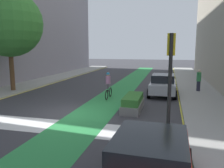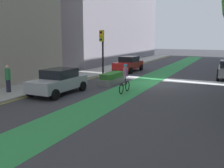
% 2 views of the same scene
% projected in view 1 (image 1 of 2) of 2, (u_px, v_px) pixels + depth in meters
% --- Properties ---
extents(ground_plane, '(120.00, 120.00, 0.00)m').
position_uv_depth(ground_plane, '(68.00, 114.00, 12.20)').
color(ground_plane, '#38383D').
extents(bike_lane_paint, '(2.40, 60.00, 0.01)m').
position_uv_depth(bike_lane_paint, '(90.00, 115.00, 11.88)').
color(bike_lane_paint, '#2D8C47').
rests_on(bike_lane_paint, ground_plane).
extents(crosswalk_band, '(12.00, 1.80, 0.01)m').
position_uv_depth(crosswalk_band, '(49.00, 126.00, 10.28)').
color(crosswalk_band, silver).
rests_on(crosswalk_band, ground_plane).
extents(sidewalk_right, '(3.00, 60.00, 0.15)m').
position_uv_depth(sidewalk_right, '(218.00, 124.00, 10.38)').
color(sidewalk_right, '#9E9E99').
rests_on(sidewalk_right, ground_plane).
extents(curb_stripe_right, '(0.16, 60.00, 0.01)m').
position_uv_depth(curb_stripe_right, '(184.00, 122.00, 10.75)').
color(curb_stripe_right, yellow).
rests_on(curb_stripe_right, ground_plane).
extents(traffic_signal_near_right, '(0.35, 0.52, 4.13)m').
position_uv_depth(traffic_signal_near_right, '(171.00, 62.00, 9.85)').
color(traffic_signal_near_right, black).
rests_on(traffic_signal_near_right, ground_plane).
extents(car_red_right_near, '(2.12, 4.25, 1.57)m').
position_uv_depth(car_red_right_near, '(150.00, 165.00, 5.27)').
color(car_red_right_near, '#A51919').
rests_on(car_red_right_near, ground_plane).
extents(car_silver_right_far, '(2.06, 4.22, 1.57)m').
position_uv_depth(car_silver_right_far, '(163.00, 84.00, 16.97)').
color(car_silver_right_far, '#B2B7BF').
rests_on(car_silver_right_far, ground_plane).
extents(cyclist_in_lane, '(0.32, 1.73, 1.86)m').
position_uv_depth(cyclist_in_lane, '(108.00, 85.00, 15.73)').
color(cyclist_in_lane, black).
rests_on(cyclist_in_lane, ground_plane).
extents(pedestrian_sidewalk_right_a, '(0.34, 0.34, 1.70)m').
position_uv_depth(pedestrian_sidewalk_right_a, '(199.00, 80.00, 17.73)').
color(pedestrian_sidewalk_right_a, '#262638').
rests_on(pedestrian_sidewalk_right_a, sidewalk_right).
extents(street_tree_near, '(5.18, 5.18, 7.83)m').
position_uv_depth(street_tree_near, '(9.00, 23.00, 17.47)').
color(street_tree_near, brown).
rests_on(street_tree_near, sidewalk_left).
extents(median_planter, '(0.99, 2.76, 0.85)m').
position_uv_depth(median_planter, '(133.00, 103.00, 12.87)').
color(median_planter, slate).
rests_on(median_planter, ground_plane).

